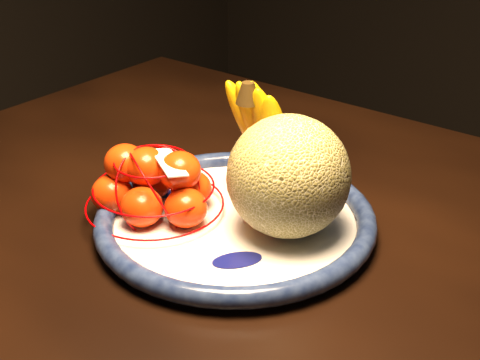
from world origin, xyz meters
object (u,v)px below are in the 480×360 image
Objects in this scene: fruit_bowl at (235,220)px; banana_bunch at (266,132)px; mandarin_bag at (154,186)px; dining_table at (339,301)px; cantaloupe at (288,176)px.

fruit_bowl is 1.98× the size of banana_bunch.
banana_bunch is 0.86× the size of mandarin_bag.
mandarin_bag is (-0.24, -0.10, 0.13)m from dining_table.
mandarin_bag reaches higher than fruit_bowl.
mandarin_bag reaches higher than dining_table.
cantaloupe reaches higher than dining_table.
dining_table is at bearing 18.94° from fruit_bowl.
cantaloupe is at bearing 18.74° from fruit_bowl.
banana_bunch reaches higher than dining_table.
fruit_bowl is 0.13m from banana_bunch.
banana_bunch is at bearing 142.87° from cantaloupe.
cantaloupe is (-0.07, -0.02, 0.17)m from dining_table.
mandarin_bag is at bearing -158.62° from dining_table.
cantaloupe is 0.10m from banana_bunch.
dining_table is 9.84× the size of cantaloupe.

